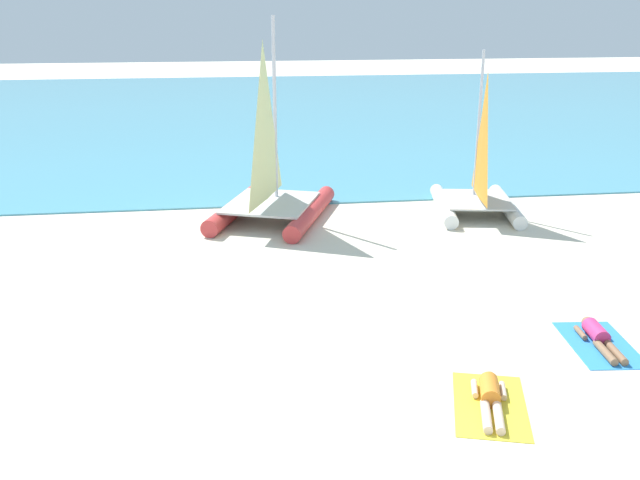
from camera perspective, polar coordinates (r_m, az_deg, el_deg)
The scene contains 8 objects.
ground_plane at distance 19.30m, azimuth -1.71°, elevation 0.62°, with size 120.00×120.00×0.00m, color beige.
ocean_water at distance 41.43m, azimuth -5.09°, elevation 10.24°, with size 120.00×40.00×0.05m, color #4C9EB7.
sailboat_red at distance 20.26m, azimuth -3.95°, elevation 3.91°, with size 4.07×4.99×5.61m.
sailboat_white at distance 21.37m, azimuth 12.47°, elevation 3.90°, with size 2.87×3.92×4.67m.
towel_middle at distance 11.59m, azimuth 13.47°, elevation -12.75°, with size 1.10×1.90×0.01m, color yellow.
sunbather_middle at distance 11.59m, azimuth 13.50°, elevation -12.05°, with size 0.82×1.54×0.30m.
towel_right at distance 14.05m, azimuth 21.50°, elevation -7.79°, with size 1.10×1.90×0.01m, color #338CD8.
sunbather_right at distance 14.05m, azimuth 21.45°, elevation -7.22°, with size 0.58×1.57×0.30m.
Camera 1 is at (-1.89, -8.27, 5.92)m, focal length 39.90 mm.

